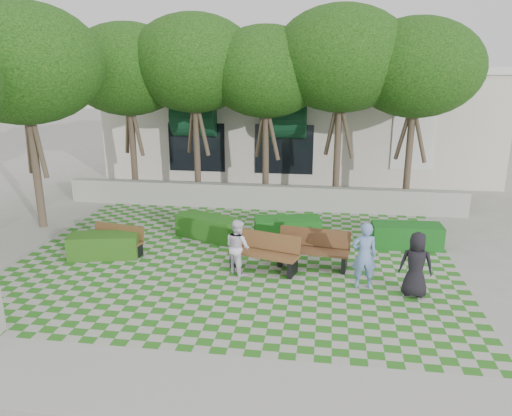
% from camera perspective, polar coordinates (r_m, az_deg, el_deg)
% --- Properties ---
extents(ground, '(90.00, 90.00, 0.00)m').
position_cam_1_polar(ground, '(13.20, -3.11, -7.58)').
color(ground, gray).
rests_on(ground, ground).
extents(lawn, '(12.00, 12.00, 0.00)m').
position_cam_1_polar(lawn, '(14.10, -2.32, -5.93)').
color(lawn, '#2B721E').
rests_on(lawn, ground).
extents(sidewalk_south, '(16.00, 2.00, 0.01)m').
position_cam_1_polar(sidewalk_south, '(9.23, -9.16, -19.28)').
color(sidewalk_south, '#9E9B93').
rests_on(sidewalk_south, ground).
extents(sidewalk_west, '(2.00, 12.00, 0.01)m').
position_cam_1_polar(sidewalk_west, '(16.90, -27.14, -3.95)').
color(sidewalk_west, '#9E9B93').
rests_on(sidewalk_west, ground).
extents(retaining_wall, '(15.00, 0.36, 0.90)m').
position_cam_1_polar(retaining_wall, '(18.83, 0.55, 1.28)').
color(retaining_wall, '#9E9B93').
rests_on(retaining_wall, ground).
extents(bench_east, '(2.00, 0.91, 1.02)m').
position_cam_1_polar(bench_east, '(13.59, 6.55, -4.71)').
color(bench_east, '#54341C').
rests_on(bench_east, ground).
extents(bench_mid, '(1.96, 1.13, 0.98)m').
position_cam_1_polar(bench_mid, '(13.32, 1.00, -5.14)').
color(bench_mid, brown).
rests_on(bench_mid, ground).
extents(bench_west, '(1.68, 0.81, 0.85)m').
position_cam_1_polar(bench_west, '(14.94, -15.65, -3.60)').
color(bench_west, '#53361C').
rests_on(bench_west, ground).
extents(hedge_east, '(2.07, 0.90, 0.71)m').
position_cam_1_polar(hedge_east, '(15.60, 16.83, -3.05)').
color(hedge_east, '#154F1A').
rests_on(hedge_east, ground).
extents(hedge_midright, '(2.15, 1.20, 0.71)m').
position_cam_1_polar(hedge_midright, '(15.57, 3.61, -2.38)').
color(hedge_midright, '#165218').
rests_on(hedge_midright, ground).
extents(hedge_midleft, '(2.16, 1.52, 0.70)m').
position_cam_1_polar(hedge_midleft, '(15.78, -5.51, -2.19)').
color(hedge_midleft, '#1C5015').
rests_on(hedge_midleft, ground).
extents(hedge_west, '(2.05, 1.16, 0.67)m').
position_cam_1_polar(hedge_west, '(14.84, -16.95, -4.13)').
color(hedge_west, '#224E14').
rests_on(hedge_west, ground).
extents(person_blue, '(0.65, 0.46, 1.68)m').
position_cam_1_polar(person_blue, '(12.42, 12.26, -5.33)').
color(person_blue, '#6C8AC5').
rests_on(person_blue, ground).
extents(person_dark, '(0.83, 0.59, 1.58)m').
position_cam_1_polar(person_dark, '(12.34, 17.82, -6.18)').
color(person_dark, black).
rests_on(person_dark, ground).
extents(person_white, '(0.91, 0.89, 1.48)m').
position_cam_1_polar(person_white, '(12.99, -2.11, -4.45)').
color(person_white, white).
rests_on(person_white, ground).
extents(tree_row, '(17.70, 13.40, 7.41)m').
position_cam_1_polar(tree_row, '(18.28, -5.53, 15.76)').
color(tree_row, '#47382B').
rests_on(tree_row, ground).
extents(building, '(18.00, 8.92, 5.15)m').
position_cam_1_polar(building, '(26.09, 5.00, 10.08)').
color(building, beige).
rests_on(building, ground).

